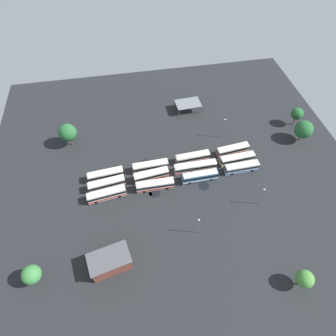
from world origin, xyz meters
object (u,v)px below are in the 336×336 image
(bus_row3_slot1, at_px, (237,159))
(bus_row2_slot2, at_px, (193,157))
(tree_northwest, at_px, (31,275))
(tree_north_edge, at_px, (297,114))
(bus_row1_slot1, at_px, (151,175))
(tree_northeast, at_px, (68,133))
(bus_row3_slot0, at_px, (242,167))
(maintenance_shelter, at_px, (188,103))
(bus_row1_slot0, at_px, (155,185))
(lamp_post_mid_lot, at_px, (261,196))
(depot_building, at_px, (110,261))
(bus_row3_slot2, at_px, (233,150))
(bus_row1_slot2, at_px, (151,166))
(lamp_post_by_building, at_px, (224,128))
(bus_row2_slot1, at_px, (195,167))
(bus_row0_slot0, at_px, (107,194))
(lamp_post_far_corner, at_px, (198,226))
(tree_south_edge, at_px, (304,129))
(bus_row0_slot2, at_px, (106,175))
(tree_west_edge, at_px, (305,279))
(bus_row2_slot0, at_px, (200,176))
(bus_row0_slot1, at_px, (107,184))

(bus_row3_slot1, bearing_deg, bus_row2_slot2, 167.37)
(tree_northwest, bearing_deg, tree_north_edge, 25.23)
(bus_row1_slot1, distance_m, tree_northeast, 34.12)
(bus_row3_slot0, xyz_separation_m, maintenance_shelter, (-10.85, 34.23, 1.63))
(bus_row2_slot2, relative_size, bus_row3_slot1, 0.98)
(bus_row1_slot0, height_order, lamp_post_mid_lot, lamp_post_mid_lot)
(bus_row2_slot2, height_order, depot_building, depot_building)
(bus_row3_slot2, height_order, tree_north_edge, tree_north_edge)
(bus_row1_slot2, xyz_separation_m, lamp_post_by_building, (28.71, 10.72, 2.99))
(bus_row2_slot1, bearing_deg, bus_row0_slot0, -169.18)
(bus_row2_slot1, distance_m, tree_northwest, 57.02)
(maintenance_shelter, bearing_deg, bus_row2_slot1, -98.43)
(lamp_post_far_corner, bearing_deg, bus_row1_slot2, 111.17)
(bus_row0_slot0, bearing_deg, lamp_post_mid_lot, -13.19)
(bus_row1_slot2, bearing_deg, bus_row3_slot2, 4.09)
(depot_building, bearing_deg, bus_row3_slot1, 32.20)
(maintenance_shelter, relative_size, tree_north_edge, 1.32)
(lamp_post_mid_lot, relative_size, tree_south_edge, 0.95)
(bus_row1_slot1, xyz_separation_m, bus_row3_slot2, (30.22, 5.95, 0.00))
(depot_building, distance_m, tree_northeast, 49.27)
(bus_row1_slot1, distance_m, tree_north_edge, 60.78)
(bus_row2_slot2, xyz_separation_m, tree_northwest, (-49.57, -32.58, 2.75))
(tree_northwest, bearing_deg, bus_row0_slot2, 57.54)
(bus_row1_slot0, bearing_deg, tree_west_edge, -48.65)
(bus_row3_slot2, bearing_deg, bus_row1_slot2, -175.91)
(bus_row0_slot0, bearing_deg, bus_row3_slot2, 13.55)
(tree_west_edge, bearing_deg, bus_row0_slot0, 143.12)
(depot_building, xyz_separation_m, tree_north_edge, (73.40, 43.05, 2.97))
(bus_row1_slot1, height_order, tree_south_edge, tree_south_edge)
(bus_row2_slot0, xyz_separation_m, bus_row3_slot1, (14.66, 4.99, 0.00))
(bus_row2_slot1, relative_size, tree_west_edge, 2.20)
(bus_row2_slot0, height_order, bus_row2_slot1, same)
(bus_row0_slot1, distance_m, bus_row0_slot2, 3.82)
(bus_row1_slot2, xyz_separation_m, tree_northeast, (-27.01, 17.00, 4.27))
(bus_row3_slot2, bearing_deg, bus_row1_slot0, -161.13)
(bus_row2_slot0, distance_m, bus_row3_slot1, 15.49)
(bus_row1_slot1, height_order, lamp_post_by_building, lamp_post_by_building)
(bus_row1_slot2, relative_size, maintenance_shelter, 1.18)
(bus_row1_slot2, bearing_deg, lamp_post_far_corner, -68.83)
(bus_row1_slot0, bearing_deg, bus_row1_slot1, 98.90)
(bus_row1_slot1, relative_size, tree_north_edge, 1.53)
(depot_building, bearing_deg, lamp_post_by_building, 43.32)
(maintenance_shelter, bearing_deg, bus_row0_slot1, -136.38)
(tree_northeast, bearing_deg, maintenance_shelter, 13.50)
(bus_row3_slot1, bearing_deg, bus_row0_slot2, 178.42)
(bus_row3_slot0, xyz_separation_m, depot_building, (-45.55, -24.63, 0.67))
(bus_row1_slot0, distance_m, tree_northwest, 42.09)
(bus_row3_slot1, xyz_separation_m, lamp_post_mid_lot, (1.07, -17.46, 2.65))
(bus_row2_slot0, bearing_deg, lamp_post_mid_lot, -38.40)
(bus_row1_slot1, distance_m, lamp_post_by_building, 32.59)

